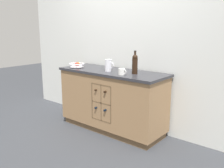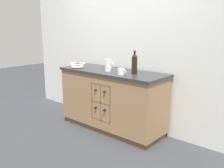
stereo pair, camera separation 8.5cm
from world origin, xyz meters
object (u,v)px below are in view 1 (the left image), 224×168
Objects in this scene: ceramic_mug at (122,72)px; white_pitcher at (108,65)px; fruit_bowl at (77,65)px; standing_wine_bottle at (135,64)px.

white_pitcher is at bearing 163.37° from ceramic_mug.
ceramic_mug is at bearing -16.63° from white_pitcher.
standing_wine_bottle is (1.01, 0.12, 0.10)m from fruit_bowl.
white_pitcher reaches higher than ceramic_mug.
white_pitcher is (0.61, 0.05, 0.05)m from fruit_bowl.
standing_wine_bottle is (0.09, 0.17, 0.10)m from ceramic_mug.
fruit_bowl is 1.02m from standing_wine_bottle.
standing_wine_bottle is (0.40, 0.08, 0.05)m from white_pitcher.
ceramic_mug is 0.39× the size of standing_wine_bottle.
fruit_bowl is 0.77× the size of standing_wine_bottle.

